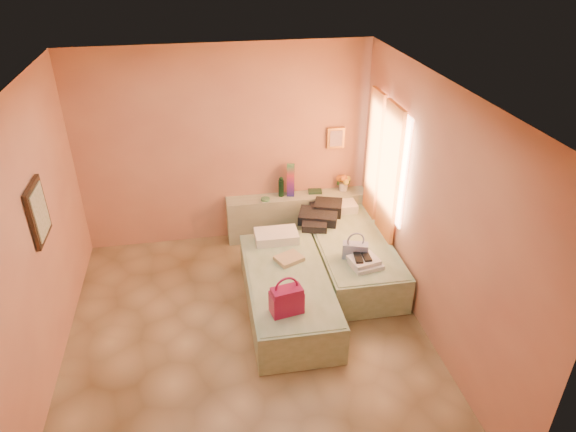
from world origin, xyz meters
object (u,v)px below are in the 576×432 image
object	(u,v)px
headboard_ledge	(297,215)
water_bottle	(281,187)
flower_vase	(343,181)
bed_left	(288,293)
bed_right	(351,255)
blue_handbag	(355,250)
magenta_handbag	(287,300)
towel_stack	(366,263)
green_book	(315,191)

from	to	relation	value
headboard_ledge	water_bottle	xyz separation A→B (m)	(-0.23, 0.03, 0.46)
water_bottle	flower_vase	bearing A→B (deg)	0.85
flower_vase	bed_left	bearing A→B (deg)	-123.45
headboard_ledge	bed_left	world-z (taller)	headboard_ledge
bed_right	bed_left	bearing A→B (deg)	-145.65
bed_left	blue_handbag	xyz separation A→B (m)	(0.88, 0.23, 0.35)
magenta_handbag	blue_handbag	distance (m)	1.32
water_bottle	blue_handbag	bearing A→B (deg)	-66.41
flower_vase	blue_handbag	size ratio (longest dim) A/B	0.95
towel_stack	blue_handbag	bearing A→B (deg)	109.74
headboard_ledge	magenta_handbag	bearing A→B (deg)	-103.93
headboard_ledge	blue_handbag	world-z (taller)	blue_handbag
headboard_ledge	bed_left	size ratio (longest dim) A/B	1.02
towel_stack	bed_left	bearing A→B (deg)	-178.41
flower_vase	towel_stack	xyz separation A→B (m)	(-0.20, -1.72, -0.25)
flower_vase	towel_stack	distance (m)	1.75
green_book	flower_vase	world-z (taller)	flower_vase
bed_left	flower_vase	size ratio (longest dim) A/B	6.83
water_bottle	blue_handbag	size ratio (longest dim) A/B	0.91
green_book	magenta_handbag	distance (m)	2.53
bed_left	green_book	bearing A→B (deg)	68.11
blue_handbag	flower_vase	bearing A→B (deg)	97.70
headboard_ledge	flower_vase	distance (m)	0.85
magenta_handbag	water_bottle	bearing A→B (deg)	71.25
bed_right	blue_handbag	xyz separation A→B (m)	(-0.10, -0.42, 0.35)
towel_stack	headboard_ledge	bearing A→B (deg)	106.73
magenta_handbag	flower_vase	bearing A→B (deg)	51.35
green_book	blue_handbag	size ratio (longest dim) A/B	0.64
green_book	bed_right	bearing A→B (deg)	-69.21
headboard_ledge	towel_stack	distance (m)	1.76
green_book	blue_handbag	distance (m)	1.53
headboard_ledge	magenta_handbag	distance (m)	2.42
bed_right	magenta_handbag	bearing A→B (deg)	-130.15
blue_handbag	magenta_handbag	bearing A→B (deg)	-121.77
magenta_handbag	bed_left	bearing A→B (deg)	68.40
blue_handbag	towel_stack	size ratio (longest dim) A/B	0.88
bed_left	magenta_handbag	bearing A→B (deg)	-100.59
headboard_ledge	bed_right	size ratio (longest dim) A/B	1.02
bed_right	green_book	xyz separation A→B (m)	(-0.25, 1.10, 0.42)
blue_handbag	towel_stack	distance (m)	0.22
bed_right	blue_handbag	size ratio (longest dim) A/B	6.51
headboard_ledge	flower_vase	bearing A→B (deg)	3.84
bed_left	blue_handbag	world-z (taller)	blue_handbag
headboard_ledge	water_bottle	world-z (taller)	water_bottle
bed_right	blue_handbag	distance (m)	0.55
bed_right	green_book	distance (m)	1.21
flower_vase	water_bottle	bearing A→B (deg)	-179.15
green_book	magenta_handbag	bearing A→B (deg)	-101.57
bed_left	blue_handbag	distance (m)	0.98
water_bottle	blue_handbag	world-z (taller)	water_bottle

